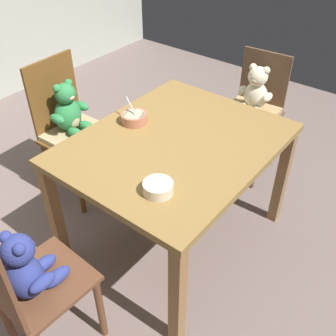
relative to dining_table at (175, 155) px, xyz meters
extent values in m
cube|color=#71605A|center=(0.00, 0.00, -0.67)|extent=(5.20, 5.20, 0.04)
cube|color=olive|center=(0.00, 0.00, 0.07)|extent=(1.17, 0.95, 0.04)
cube|color=olive|center=(-0.54, -0.43, -0.29)|extent=(0.06, 0.06, 0.70)
cube|color=olive|center=(0.54, -0.43, -0.29)|extent=(0.06, 0.06, 0.70)
cube|color=olive|center=(-0.54, 0.43, -0.29)|extent=(0.06, 0.06, 0.70)
cube|color=#8C5E39|center=(0.54, 0.43, -0.29)|extent=(0.06, 0.06, 0.70)
cube|color=brown|center=(-0.90, 0.04, -0.19)|extent=(0.40, 0.38, 0.02)
cylinder|color=brown|center=(-0.75, -0.12, -0.42)|extent=(0.04, 0.04, 0.44)
cylinder|color=brown|center=(-0.74, 0.18, -0.42)|extent=(0.04, 0.04, 0.44)
cylinder|color=brown|center=(-1.06, 0.19, -0.42)|extent=(0.04, 0.04, 0.44)
ellipsoid|color=navy|center=(-0.97, 0.04, -0.07)|extent=(0.16, 0.19, 0.21)
ellipsoid|color=#CBB98A|center=(-0.92, 0.04, -0.08)|extent=(0.06, 0.10, 0.12)
sphere|color=navy|center=(-0.96, 0.04, 0.08)|extent=(0.13, 0.13, 0.13)
ellipsoid|color=#CBB98A|center=(-0.91, 0.04, 0.07)|extent=(0.05, 0.06, 0.04)
sphere|color=navy|center=(-0.97, -0.01, 0.13)|extent=(0.05, 0.05, 0.05)
sphere|color=navy|center=(-0.97, 0.09, 0.13)|extent=(0.05, 0.05, 0.05)
ellipsoid|color=navy|center=(-0.95, -0.06, -0.05)|extent=(0.12, 0.06, 0.06)
ellipsoid|color=navy|center=(-0.94, 0.14, -0.05)|extent=(0.12, 0.06, 0.06)
ellipsoid|color=navy|center=(-0.86, -0.02, -0.15)|extent=(0.14, 0.07, 0.06)
ellipsoid|color=navy|center=(-0.86, 0.08, -0.15)|extent=(0.14, 0.07, 0.06)
cube|color=brown|center=(0.90, 0.02, -0.19)|extent=(0.43, 0.41, 0.02)
cube|color=brown|center=(1.10, 0.03, 0.03)|extent=(0.04, 0.36, 0.42)
cylinder|color=brown|center=(0.72, 0.17, -0.42)|extent=(0.04, 0.04, 0.44)
cylinder|color=brown|center=(0.74, -0.16, -0.42)|extent=(0.04, 0.04, 0.44)
cylinder|color=brown|center=(1.07, 0.19, -0.42)|extent=(0.04, 0.04, 0.44)
cylinder|color=brown|center=(1.09, -0.13, -0.42)|extent=(0.04, 0.04, 0.44)
cube|color=tan|center=(0.90, 0.02, -0.16)|extent=(0.40, 0.38, 0.03)
ellipsoid|color=beige|center=(0.97, 0.02, -0.05)|extent=(0.16, 0.18, 0.20)
ellipsoid|color=#CCBC8C|center=(0.93, 0.02, -0.05)|extent=(0.06, 0.10, 0.12)
sphere|color=beige|center=(0.96, 0.02, 0.11)|extent=(0.14, 0.14, 0.14)
ellipsoid|color=#CCBC8C|center=(0.92, 0.02, 0.09)|extent=(0.05, 0.06, 0.04)
sphere|color=beige|center=(0.97, 0.07, 0.16)|extent=(0.05, 0.05, 0.05)
sphere|color=beige|center=(0.98, -0.03, 0.16)|extent=(0.05, 0.05, 0.05)
ellipsoid|color=beige|center=(0.95, 0.12, -0.02)|extent=(0.11, 0.06, 0.05)
ellipsoid|color=beige|center=(0.96, -0.08, -0.02)|extent=(0.11, 0.06, 0.05)
ellipsoid|color=beige|center=(0.87, 0.06, -0.11)|extent=(0.13, 0.07, 0.06)
ellipsoid|color=beige|center=(0.87, -0.03, -0.11)|extent=(0.13, 0.07, 0.06)
cube|color=brown|center=(-0.03, 0.79, -0.19)|extent=(0.43, 0.38, 0.02)
cube|color=brown|center=(-0.04, 0.96, 0.07)|extent=(0.38, 0.03, 0.50)
cylinder|color=brown|center=(-0.20, 0.63, -0.42)|extent=(0.04, 0.04, 0.44)
cylinder|color=brown|center=(0.15, 0.64, -0.42)|extent=(0.04, 0.04, 0.44)
cylinder|color=brown|center=(-0.22, 0.94, -0.42)|extent=(0.04, 0.04, 0.44)
cylinder|color=brown|center=(0.14, 0.95, -0.42)|extent=(0.04, 0.04, 0.44)
cube|color=tan|center=(-0.03, 0.79, -0.16)|extent=(0.39, 0.35, 0.03)
ellipsoid|color=#2E8145|center=(-0.04, 0.85, -0.04)|extent=(0.19, 0.16, 0.21)
ellipsoid|color=#DDBC8C|center=(-0.03, 0.80, -0.05)|extent=(0.10, 0.06, 0.13)
sphere|color=#2E8145|center=(-0.04, 0.84, 0.12)|extent=(0.13, 0.13, 0.13)
ellipsoid|color=#DDBC8C|center=(-0.03, 0.80, 0.11)|extent=(0.06, 0.05, 0.04)
sphere|color=#2E8145|center=(-0.08, 0.85, 0.17)|extent=(0.05, 0.05, 0.05)
sphere|color=#2E8145|center=(0.01, 0.85, 0.17)|extent=(0.05, 0.05, 0.05)
ellipsoid|color=#2E8145|center=(-0.14, 0.83, -0.01)|extent=(0.06, 0.12, 0.06)
ellipsoid|color=#2E8145|center=(0.07, 0.83, -0.01)|extent=(0.06, 0.12, 0.06)
ellipsoid|color=#2E8145|center=(-0.08, 0.74, -0.11)|extent=(0.07, 0.14, 0.06)
ellipsoid|color=#2E8145|center=(0.02, 0.74, -0.11)|extent=(0.07, 0.14, 0.06)
cylinder|color=beige|center=(-0.38, -0.19, 0.12)|extent=(0.14, 0.14, 0.05)
cylinder|color=beige|center=(-0.38, -0.19, 0.10)|extent=(0.08, 0.08, 0.01)
cylinder|color=beige|center=(-0.38, -0.19, 0.14)|extent=(0.11, 0.11, 0.01)
cylinder|color=#B46A51|center=(0.01, 0.30, 0.12)|extent=(0.15, 0.15, 0.06)
cylinder|color=#B46A51|center=(0.01, 0.30, 0.10)|extent=(0.08, 0.08, 0.01)
cylinder|color=beige|center=(0.01, 0.30, 0.14)|extent=(0.12, 0.12, 0.01)
cylinder|color=#BCBCC1|center=(0.02, 0.33, 0.18)|extent=(0.04, 0.10, 0.08)
ellipsoid|color=#BCBCC1|center=(0.00, 0.29, 0.14)|extent=(0.03, 0.04, 0.01)
camera|label=1|loc=(-1.39, -1.03, 1.26)|focal=41.89mm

